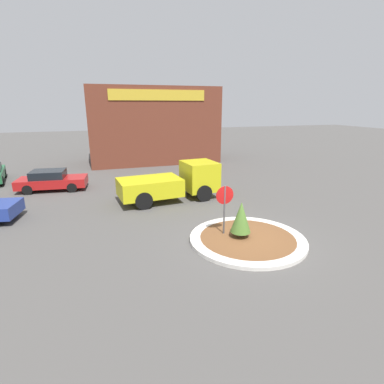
{
  "coord_description": "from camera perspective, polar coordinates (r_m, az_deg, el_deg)",
  "views": [
    {
      "loc": [
        -5.71,
        -10.07,
        5.42
      ],
      "look_at": [
        -1.25,
        3.55,
        1.24
      ],
      "focal_mm": 28.0,
      "sensor_mm": 36.0,
      "label": 1
    }
  ],
  "objects": [
    {
      "name": "utility_truck",
      "position": [
        17.59,
        -3.5,
        1.88
      ],
      "size": [
        5.95,
        2.71,
        2.14
      ],
      "rotation": [
        0.0,
        0.0,
        0.09
      ],
      "color": "gold",
      "rests_on": "ground_plane"
    },
    {
      "name": "ground_plane",
      "position": [
        12.78,
        10.48,
        -9.12
      ],
      "size": [
        120.0,
        120.0,
        0.0
      ],
      "primitive_type": "plane",
      "color": "#514F4C"
    },
    {
      "name": "island_shrub",
      "position": [
        12.42,
        9.32,
        -4.74
      ],
      "size": [
        0.83,
        0.83,
        1.51
      ],
      "color": "brown",
      "rests_on": "traffic_island"
    },
    {
      "name": "parked_sedan_red",
      "position": [
        21.72,
        -25.19,
        2.07
      ],
      "size": [
        4.43,
        2.3,
        1.32
      ],
      "rotation": [
        0.0,
        0.0,
        -0.11
      ],
      "color": "#B21919",
      "rests_on": "ground_plane"
    },
    {
      "name": "traffic_island",
      "position": [
        12.75,
        10.5,
        -8.82
      ],
      "size": [
        4.78,
        4.78,
        0.15
      ],
      "color": "silver",
      "rests_on": "ground_plane"
    },
    {
      "name": "stop_sign",
      "position": [
        12.46,
        6.22,
        -1.83
      ],
      "size": [
        0.77,
        0.07,
        2.25
      ],
      "color": "#4C4C51",
      "rests_on": "ground_plane"
    },
    {
      "name": "storefront_building",
      "position": [
        30.16,
        -7.51,
        12.53
      ],
      "size": [
        12.0,
        6.07,
        7.04
      ],
      "color": "brown",
      "rests_on": "ground_plane"
    }
  ]
}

